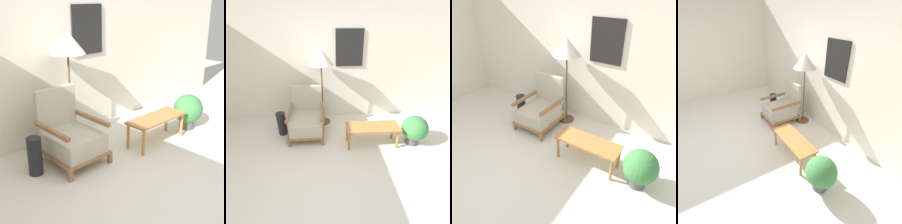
% 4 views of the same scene
% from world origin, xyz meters
% --- Properties ---
extents(ground_plane, '(14.00, 14.00, 0.00)m').
position_xyz_m(ground_plane, '(0.00, 0.00, 0.00)').
color(ground_plane, silver).
extents(wall_back, '(8.00, 0.09, 2.70)m').
position_xyz_m(wall_back, '(0.00, 2.31, 1.35)').
color(wall_back, silver).
rests_on(wall_back, ground_plane).
extents(armchair, '(0.67, 0.76, 0.92)m').
position_xyz_m(armchair, '(-0.42, 1.57, 0.34)').
color(armchair, olive).
rests_on(armchair, ground_plane).
extents(floor_lamp, '(0.48, 0.48, 1.61)m').
position_xyz_m(floor_lamp, '(-0.10, 1.97, 1.40)').
color(floor_lamp, brown).
rests_on(floor_lamp, ground_plane).
extents(coffee_table, '(0.95, 0.36, 0.40)m').
position_xyz_m(coffee_table, '(0.79, 1.14, 0.34)').
color(coffee_table, '#B2753D').
rests_on(coffee_table, ground_plane).
extents(vase, '(0.17, 0.17, 0.47)m').
position_xyz_m(vase, '(-0.93, 1.59, 0.24)').
color(vase, black).
rests_on(vase, ground_plane).
extents(potted_plant, '(0.46, 0.46, 0.57)m').
position_xyz_m(potted_plant, '(1.57, 1.12, 0.32)').
color(potted_plant, '#4C4C51').
rests_on(potted_plant, ground_plane).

